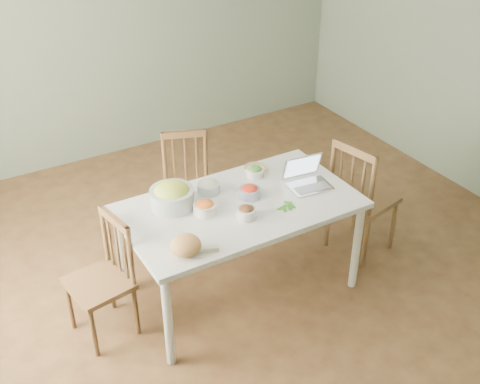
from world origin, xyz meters
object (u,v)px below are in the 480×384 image
bowl_squash (172,195)px  dining_table (240,248)px  bread_boule (186,245)px  chair_far (189,190)px  laptop (311,175)px  chair_right (364,195)px  chair_left (98,281)px

bowl_squash → dining_table: bearing=-27.4°
bread_boule → dining_table: bearing=28.8°
chair_far → laptop: size_ratio=3.03×
dining_table → chair_right: chair_right is taller
chair_far → bread_boule: bearing=-96.5°
bowl_squash → laptop: size_ratio=1.03×
dining_table → bowl_squash: (-0.42, 0.22, 0.48)m
chair_left → bowl_squash: size_ratio=2.90×
chair_left → chair_far: bearing=115.6°
chair_right → bread_boule: (-1.70, -0.28, 0.33)m
chair_right → chair_left: bearing=74.3°
chair_right → bread_boule: bearing=87.1°
chair_left → chair_right: 2.18m
chair_left → bread_boule: 0.74m
dining_table → laptop: size_ratio=5.48×
dining_table → laptop: (0.56, -0.07, 0.49)m
chair_far → chair_right: bearing=-17.4°
dining_table → bowl_squash: bowl_squash is taller
chair_left → bowl_squash: bowl_squash is taller
laptop → chair_right: bearing=9.3°
dining_table → chair_left: bearing=174.7°
chair_right → bread_boule: size_ratio=5.27×
dining_table → bread_boule: bearing=-151.2°
chair_right → bowl_squash: size_ratio=3.27×
bread_boule → bowl_squash: bowl_squash is taller
chair_left → chair_right: chair_right is taller
chair_far → laptop: (0.57, -0.89, 0.42)m
chair_far → chair_right: size_ratio=0.90×
chair_right → bowl_squash: bearing=68.4°
dining_table → chair_left: 1.05m
dining_table → laptop: 0.75m
laptop → chair_far: bearing=129.1°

